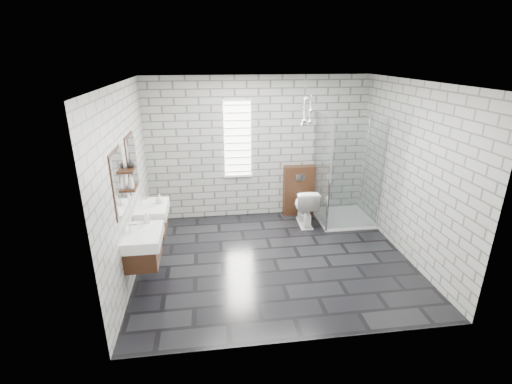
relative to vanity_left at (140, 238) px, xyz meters
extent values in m
cube|color=black|center=(1.91, 0.49, -0.77)|extent=(4.20, 3.60, 0.02)
cube|color=white|center=(1.91, 0.49, 1.95)|extent=(4.20, 3.60, 0.02)
cube|color=#9F9F9A|center=(1.91, 2.30, 0.59)|extent=(4.20, 0.02, 2.70)
cube|color=#9F9F9A|center=(1.91, -1.32, 0.59)|extent=(4.20, 0.02, 2.70)
cube|color=#9F9F9A|center=(-0.20, 0.49, 0.59)|extent=(0.02, 3.60, 2.70)
cube|color=#9F9F9A|center=(4.02, 0.49, 0.59)|extent=(0.02, 3.60, 2.70)
cube|color=#3D2213|center=(0.02, 0.00, -0.21)|extent=(0.42, 0.62, 0.30)
cube|color=silver|center=(0.22, 0.00, -0.18)|extent=(0.02, 0.35, 0.01)
cube|color=white|center=(0.04, 0.00, 0.02)|extent=(0.47, 0.70, 0.15)
cylinder|color=silver|center=(-0.11, 0.00, 0.15)|extent=(0.04, 0.04, 0.12)
cylinder|color=silver|center=(-0.06, 0.00, 0.20)|extent=(0.10, 0.02, 0.02)
cube|color=white|center=(-0.17, 0.00, 0.79)|extent=(0.03, 0.55, 0.80)
cube|color=#3D2213|center=(-0.19, 0.00, 0.79)|extent=(0.01, 0.59, 0.84)
cube|color=#3D2213|center=(0.02, 0.92, -0.21)|extent=(0.42, 0.62, 0.30)
cube|color=silver|center=(0.22, 0.92, -0.18)|extent=(0.02, 0.35, 0.01)
cube|color=white|center=(0.04, 0.92, 0.02)|extent=(0.47, 0.70, 0.15)
cylinder|color=silver|center=(-0.11, 0.92, 0.15)|extent=(0.04, 0.04, 0.12)
cylinder|color=silver|center=(-0.06, 0.92, 0.20)|extent=(0.10, 0.02, 0.02)
cube|color=white|center=(-0.17, 0.92, 0.79)|extent=(0.03, 0.55, 0.80)
cube|color=#3D2213|center=(-0.19, 0.92, 0.79)|extent=(0.01, 0.59, 0.84)
cube|color=#3D2213|center=(-0.12, 0.44, 0.56)|extent=(0.14, 0.30, 0.03)
cube|color=#3D2213|center=(-0.12, 0.44, 0.82)|extent=(0.14, 0.30, 0.03)
cube|color=white|center=(1.51, 2.27, 0.79)|extent=(0.50, 0.02, 1.40)
cube|color=white|center=(1.51, 2.26, 1.51)|extent=(0.56, 0.04, 0.04)
cube|color=white|center=(1.51, 2.26, 0.07)|extent=(0.56, 0.04, 0.04)
cube|color=white|center=(1.51, 2.25, 0.16)|extent=(0.48, 0.01, 0.02)
cube|color=white|center=(1.51, 2.25, 0.30)|extent=(0.48, 0.01, 0.02)
cube|color=white|center=(1.51, 2.25, 0.44)|extent=(0.48, 0.01, 0.02)
cube|color=white|center=(1.51, 2.25, 0.58)|extent=(0.48, 0.01, 0.02)
cube|color=white|center=(1.51, 2.25, 0.72)|extent=(0.48, 0.01, 0.02)
cube|color=white|center=(1.51, 2.25, 0.86)|extent=(0.48, 0.01, 0.02)
cube|color=white|center=(1.51, 2.25, 1.00)|extent=(0.48, 0.01, 0.02)
cube|color=white|center=(1.51, 2.25, 1.14)|extent=(0.48, 0.01, 0.02)
cube|color=white|center=(1.51, 2.25, 1.28)|extent=(0.48, 0.01, 0.03)
cube|color=white|center=(1.51, 2.25, 1.42)|extent=(0.48, 0.01, 0.03)
cube|color=#3D2213|center=(2.71, 2.19, -0.26)|extent=(0.60, 0.20, 1.00)
cube|color=silver|center=(2.71, 2.08, 0.04)|extent=(0.18, 0.01, 0.12)
cube|color=white|center=(3.51, 1.79, -0.73)|extent=(1.00, 1.00, 0.06)
cube|color=silver|center=(3.51, 1.30, 0.27)|extent=(1.00, 0.01, 2.00)
cube|color=silver|center=(3.02, 1.79, 0.27)|extent=(0.01, 1.00, 2.00)
cube|color=silver|center=(3.02, 1.30, 0.27)|extent=(0.03, 0.03, 2.00)
cube|color=silver|center=(3.99, 1.30, 0.27)|extent=(0.03, 0.03, 2.00)
cylinder|color=silver|center=(3.95, 1.99, 0.34)|extent=(0.02, 0.02, 1.80)
cylinder|color=silver|center=(3.87, 1.99, 1.26)|extent=(0.14, 0.14, 0.02)
sphere|color=silver|center=(2.64, 1.78, 1.20)|extent=(0.09, 0.09, 0.09)
cylinder|color=silver|center=(2.64, 1.78, 1.59)|extent=(0.01, 0.01, 0.70)
sphere|color=silver|center=(2.75, 1.82, 1.17)|extent=(0.09, 0.09, 0.09)
cylinder|color=silver|center=(2.75, 1.82, 1.58)|extent=(0.01, 0.01, 0.73)
sphere|color=silver|center=(2.70, 1.91, 1.56)|extent=(0.09, 0.09, 0.09)
cylinder|color=silver|center=(2.70, 1.91, 1.77)|extent=(0.01, 0.01, 0.34)
sphere|color=silver|center=(2.65, 1.90, 1.12)|extent=(0.09, 0.09, 0.09)
cylinder|color=silver|center=(2.65, 1.90, 1.55)|extent=(0.01, 0.01, 0.78)
sphere|color=silver|center=(2.78, 1.90, 1.35)|extent=(0.09, 0.09, 0.09)
cylinder|color=silver|center=(2.78, 1.90, 1.67)|extent=(0.01, 0.01, 0.55)
imported|color=white|center=(2.71, 1.70, -0.40)|extent=(0.43, 0.72, 0.72)
imported|color=#B2B2B2|center=(0.06, 0.28, 0.18)|extent=(0.09, 0.09, 0.17)
imported|color=#B2B2B2|center=(0.16, 1.00, 0.17)|extent=(0.15, 0.15, 0.15)
imported|color=#B2B2B2|center=(-0.11, 0.38, 0.68)|extent=(0.09, 0.09, 0.21)
imported|color=#B2B2B2|center=(-0.11, 0.50, 0.90)|extent=(0.13, 0.13, 0.11)
camera|label=1|loc=(0.93, -4.55, 2.31)|focal=26.00mm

